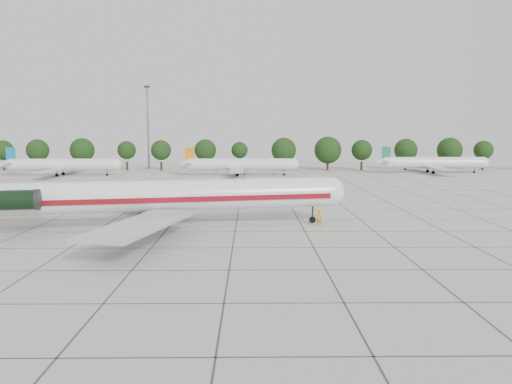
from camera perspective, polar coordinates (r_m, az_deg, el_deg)
ground at (r=64.98m, az=-2.19°, el=-3.17°), size 260.00×260.00×0.00m
apron_joints at (r=79.79m, az=-1.90°, el=-1.29°), size 170.00×170.00×0.02m
main_airliner at (r=59.49m, az=-12.58°, el=-0.43°), size 47.06×36.69×11.14m
ground_crew at (r=60.85m, az=7.21°, el=-2.95°), size 0.79×0.58×2.00m
bg_airliner_b at (r=138.86m, az=-21.23°, el=2.92°), size 28.24×27.20×7.40m
bg_airliner_c at (r=130.26m, az=-1.79°, el=3.15°), size 28.24×27.20×7.40m
bg_airliner_d at (r=146.88m, az=19.64°, el=3.18°), size 28.24×27.20×7.40m
tree_line at (r=149.67m, az=-5.81°, el=4.78°), size 249.86×8.44×10.22m
floodlight_mast at (r=159.20m, az=-12.26°, el=7.77°), size 1.60×1.60×25.45m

